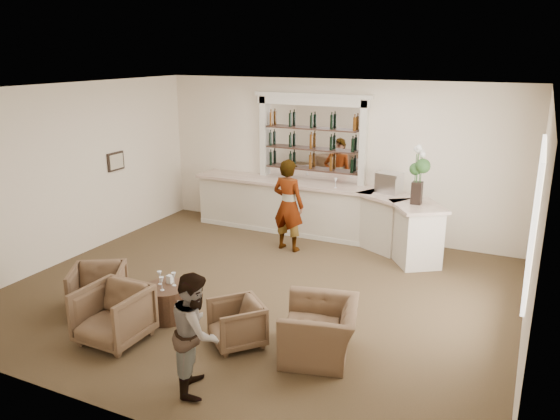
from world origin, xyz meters
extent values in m
plane|color=brown|center=(0.00, 0.00, 0.00)|extent=(8.00, 8.00, 0.00)
cube|color=#F6E6CC|center=(0.00, 3.50, 1.65)|extent=(8.00, 0.04, 3.30)
cube|color=#F6E6CC|center=(-4.00, 0.00, 1.65)|extent=(0.04, 7.00, 3.30)
cube|color=#F6E6CC|center=(4.00, 0.00, 1.65)|extent=(0.04, 7.00, 3.30)
cube|color=white|center=(0.00, 0.00, 3.30)|extent=(8.00, 7.00, 0.04)
cube|color=white|center=(3.97, 0.50, 1.70)|extent=(0.05, 2.40, 1.90)
cube|color=black|center=(-3.97, 1.20, 1.65)|extent=(0.04, 0.46, 0.38)
cube|color=beige|center=(-3.94, 1.20, 1.65)|extent=(0.01, 0.38, 0.30)
cube|color=silver|center=(-1.00, 3.15, 0.54)|extent=(4.00, 0.70, 1.08)
cube|color=beige|center=(-1.00, 3.13, 1.11)|extent=(4.10, 0.82, 0.06)
cube|color=silver|center=(1.35, 2.92, 0.54)|extent=(1.12, 1.04, 1.08)
cube|color=beige|center=(1.35, 2.90, 1.11)|extent=(1.27, 1.19, 0.06)
cube|color=silver|center=(2.05, 2.40, 0.54)|extent=(1.08, 1.14, 1.08)
cube|color=beige|center=(2.05, 2.38, 1.11)|extent=(1.24, 1.29, 0.06)
cube|color=beige|center=(-1.00, 2.82, 0.05)|extent=(4.00, 0.06, 0.10)
cube|color=white|center=(-0.50, 3.48, 1.95)|extent=(2.15, 0.02, 1.65)
cube|color=beige|center=(-1.65, 3.42, 1.45)|extent=(0.14, 0.16, 2.90)
cube|color=beige|center=(0.65, 3.42, 1.45)|extent=(0.14, 0.16, 2.90)
cube|color=beige|center=(-0.50, 3.42, 2.84)|extent=(2.52, 0.16, 0.18)
cube|color=beige|center=(-0.50, 3.42, 2.96)|extent=(2.64, 0.20, 0.08)
cube|color=#35231A|center=(-0.50, 3.37, 1.38)|extent=(2.05, 0.20, 0.03)
cube|color=#35231A|center=(-0.50, 3.37, 1.82)|extent=(2.05, 0.20, 0.03)
cube|color=#35231A|center=(-0.50, 3.37, 2.26)|extent=(2.05, 0.20, 0.03)
cylinder|color=#492B1F|center=(-0.84, -1.40, 0.25)|extent=(0.69, 0.69, 0.50)
imported|color=gray|center=(-0.41, 2.04, 0.92)|extent=(0.73, 0.53, 1.85)
imported|color=gray|center=(0.57, -2.69, 0.73)|extent=(0.82, 0.88, 1.46)
imported|color=brown|center=(-1.91, -1.67, 0.36)|extent=(1.07, 1.08, 0.72)
imported|color=brown|center=(-1.06, -2.28, 0.40)|extent=(0.86, 0.89, 0.79)
imported|color=brown|center=(0.50, -1.63, 0.31)|extent=(0.95, 0.95, 0.62)
imported|color=brown|center=(1.61, -1.39, 0.36)|extent=(1.20, 1.30, 0.71)
cube|color=silver|center=(1.32, 3.07, 1.34)|extent=(0.52, 0.47, 0.40)
cube|color=black|center=(1.99, 2.45, 1.35)|extent=(0.19, 0.19, 0.41)
cube|color=silver|center=(-0.86, -1.26, 0.56)|extent=(0.08, 0.08, 0.12)
camera|label=1|loc=(3.89, -7.38, 3.86)|focal=35.00mm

